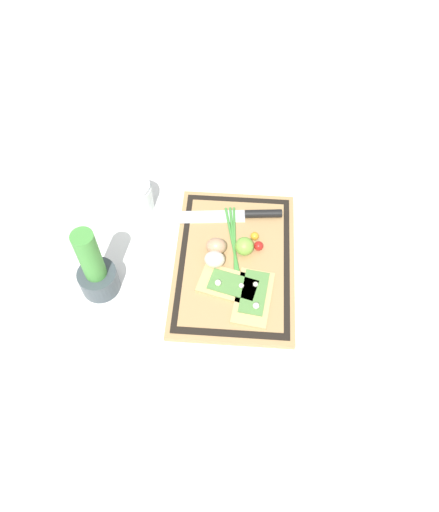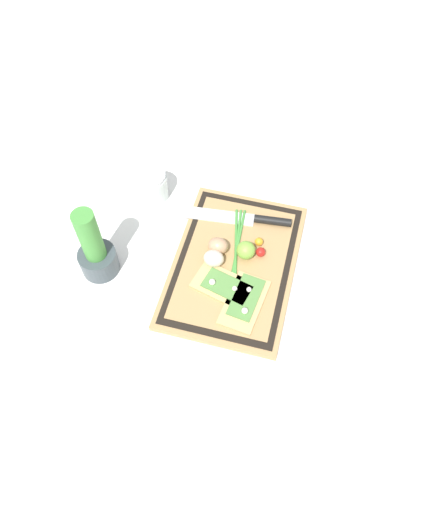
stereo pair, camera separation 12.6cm
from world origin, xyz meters
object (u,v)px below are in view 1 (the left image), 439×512
Objects in this scene: lime at (244,246)px; cherry_tomato_yellow at (255,236)px; egg_pink at (215,259)px; egg_brown at (216,246)px; herb_pot at (95,271)px; knife at (246,215)px; pizza_slice_near at (254,296)px; pizza_slice_far at (230,285)px; cherry_tomato_red at (259,246)px; sauce_jar at (137,197)px.

cherry_tomato_yellow is at bearing -30.80° from lime.
egg_brown is at bearing -1.80° from egg_pink.
cherry_tomato_yellow is at bearing -49.00° from egg_pink.
herb_pot is at bearing 104.96° from egg_pink.
herb_pot is (-0.23, 0.35, 0.05)m from knife.
egg_pink is 0.24× the size of herb_pot.
pizza_slice_near and pizza_slice_far have the same top height.
pizza_slice_near is at bearing -92.22° from herb_pot.
cherry_tomato_red is at bearing -63.54° from egg_pink.
lime is at bearing -71.55° from herb_pot.
sauce_jar is at bearing -11.58° from herb_pot.
pizza_slice_near is 1.85× the size of sauce_jar.
pizza_slice_near is 0.39m from herb_pot.
knife is at bearing -31.28° from egg_brown.
knife is at bearing -95.84° from sauce_jar.
cherry_tomato_red reaches higher than cherry_tomato_yellow.
pizza_slice_far is 0.37m from sauce_jar.
knife is 1.33× the size of herb_pot.
cherry_tomato_yellow is (0.09, -0.10, -0.01)m from egg_pink.
sauce_jar is (0.10, 0.33, 0.01)m from cherry_tomato_yellow.
herb_pot reaches higher than sauce_jar.
pizza_slice_far is 1.88× the size of sauce_jar.
egg_brown is 0.11m from cherry_tomato_red.
herb_pot reaches higher than lime.
egg_pink is at bearing -75.04° from herb_pot.
cherry_tomato_red is 0.36m from sauce_jar.
lime reaches higher than pizza_slice_near.
egg_pink is at bearing 48.56° from pizza_slice_near.
egg_pink is (-0.04, 0.00, 0.00)m from egg_brown.
knife is 5.64× the size of egg_pink.
egg_pink is 0.59× the size of sauce_jar.
herb_pot is at bearing 112.21° from egg_brown.
lime is at bearing -87.67° from egg_brown.
egg_brown is at bearing 37.72° from pizza_slice_near.
egg_pink is at bearing 120.45° from lime.
egg_pink is (-0.16, 0.07, 0.01)m from knife.
knife is 6.10× the size of lime.
sauce_jar reaches higher than egg_pink.
egg_brown is at bearing -123.01° from sauce_jar.
pizza_slice_far is 3.21× the size of egg_brown.
pizza_slice_near is 0.25m from knife.
sauce_jar is (0.19, 0.23, -0.00)m from egg_pink.
cherry_tomato_yellow is 0.10× the size of herb_pot.
pizza_slice_far reaches higher than cherry_tomato_yellow.
herb_pot is (-0.12, 0.35, 0.03)m from lime.
sauce_jar is at bearing 56.99° from egg_brown.
cherry_tomato_yellow is (0.04, -0.03, -0.01)m from lime.
pizza_slice_far is at bearing -144.44° from egg_pink.
lime is (0.10, -0.03, 0.02)m from pizza_slice_far.
egg_brown is 2.33× the size of cherry_tomato_yellow.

